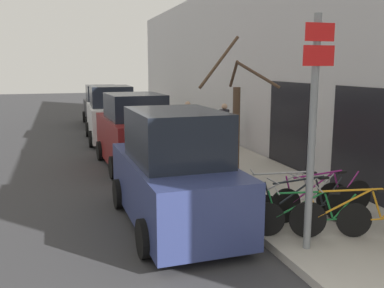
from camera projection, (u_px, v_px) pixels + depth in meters
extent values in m
plane|color=#333335|center=(137.00, 164.00, 13.98)|extent=(80.00, 80.00, 0.00)
cube|color=#ADA89E|center=(188.00, 143.00, 17.36)|extent=(3.20, 32.00, 0.15)
cube|color=#BCBCC1|center=(230.00, 64.00, 17.31)|extent=(0.20, 32.00, 6.50)
cube|color=black|center=(362.00, 143.00, 9.76)|extent=(0.03, 2.20, 2.54)
cube|color=black|center=(288.00, 124.00, 12.91)|extent=(0.03, 2.20, 2.54)
cylinder|color=gray|center=(312.00, 136.00, 6.83)|extent=(0.12, 0.12, 3.80)
cube|color=red|center=(320.00, 32.00, 6.48)|extent=(0.51, 0.02, 0.27)
cube|color=red|center=(319.00, 56.00, 6.54)|extent=(0.54, 0.02, 0.31)
cylinder|color=black|center=(308.00, 220.00, 7.55)|extent=(0.64, 0.24, 0.67)
cylinder|color=orange|center=(345.00, 203.00, 7.49)|extent=(0.92, 0.33, 0.55)
cylinder|color=orange|center=(351.00, 190.00, 7.45)|extent=(1.07, 0.37, 0.09)
cylinder|color=orange|center=(377.00, 204.00, 7.49)|extent=(0.21, 0.10, 0.48)
cylinder|color=orange|center=(313.00, 204.00, 7.50)|extent=(0.20, 0.09, 0.57)
cube|color=black|center=(383.00, 191.00, 7.44)|extent=(0.21, 0.14, 0.04)
cylinder|color=#99999E|center=(319.00, 189.00, 7.45)|extent=(0.16, 0.43, 0.02)
cylinder|color=black|center=(267.00, 219.00, 7.62)|extent=(0.60, 0.24, 0.62)
cylinder|color=black|center=(354.00, 220.00, 7.58)|extent=(0.60, 0.24, 0.62)
cylinder|color=#197233|center=(301.00, 204.00, 7.55)|extent=(0.83, 0.31, 0.51)
cylinder|color=#197233|center=(305.00, 192.00, 7.51)|extent=(0.95, 0.36, 0.08)
cylinder|color=#197233|center=(329.00, 206.00, 7.54)|extent=(0.19, 0.09, 0.45)
cylinder|color=#197233|center=(339.00, 219.00, 7.58)|extent=(0.52, 0.20, 0.08)
cylinder|color=#197233|center=(344.00, 207.00, 7.54)|extent=(0.39, 0.16, 0.50)
cylinder|color=#197233|center=(272.00, 205.00, 7.57)|extent=(0.18, 0.09, 0.54)
cube|color=black|center=(334.00, 193.00, 7.50)|extent=(0.22, 0.14, 0.04)
cylinder|color=#99999E|center=(277.00, 191.00, 7.52)|extent=(0.17, 0.42, 0.02)
cylinder|color=black|center=(264.00, 213.00, 7.84)|extent=(0.70, 0.05, 0.69)
cylinder|color=black|center=(340.00, 204.00, 8.37)|extent=(0.70, 0.05, 0.69)
cylinder|color=black|center=(295.00, 193.00, 7.98)|extent=(0.94, 0.06, 0.57)
cylinder|color=black|center=(299.00, 180.00, 7.97)|extent=(1.09, 0.06, 0.09)
cylinder|color=black|center=(319.00, 192.00, 8.16)|extent=(0.20, 0.04, 0.50)
cylinder|color=black|center=(328.00, 204.00, 8.27)|extent=(0.59, 0.04, 0.08)
cylinder|color=black|center=(332.00, 192.00, 8.26)|extent=(0.44, 0.04, 0.56)
cylinder|color=black|center=(269.00, 197.00, 7.81)|extent=(0.20, 0.04, 0.60)
cube|color=black|center=(324.00, 178.00, 8.14)|extent=(0.20, 0.09, 0.04)
cylinder|color=#99999E|center=(273.00, 181.00, 7.79)|extent=(0.04, 0.44, 0.02)
cylinder|color=black|center=(285.00, 206.00, 8.24)|extent=(0.70, 0.07, 0.70)
cylinder|color=black|center=(357.00, 197.00, 8.84)|extent=(0.70, 0.07, 0.70)
cylinder|color=#8C1E72|center=(314.00, 187.00, 8.41)|extent=(0.97, 0.09, 0.57)
cylinder|color=#8C1E72|center=(318.00, 174.00, 8.39)|extent=(1.12, 0.10, 0.09)
cylinder|color=#8C1E72|center=(337.00, 185.00, 8.61)|extent=(0.21, 0.05, 0.50)
cylinder|color=#8C1E72|center=(345.00, 197.00, 8.73)|extent=(0.61, 0.06, 0.08)
cylinder|color=#8C1E72|center=(349.00, 185.00, 8.71)|extent=(0.46, 0.05, 0.56)
cylinder|color=#8C1E72|center=(289.00, 191.00, 8.22)|extent=(0.21, 0.04, 0.60)
cube|color=black|center=(342.00, 172.00, 8.59)|extent=(0.20, 0.09, 0.04)
cylinder|color=#99999E|center=(294.00, 175.00, 8.20)|extent=(0.05, 0.44, 0.02)
cylinder|color=black|center=(243.00, 200.00, 8.64)|extent=(0.66, 0.21, 0.68)
cylinder|color=black|center=(333.00, 199.00, 8.72)|extent=(0.66, 0.21, 0.68)
cylinder|color=#B7B7BC|center=(277.00, 185.00, 8.61)|extent=(1.01, 0.30, 0.56)
cylinder|color=#B7B7BC|center=(282.00, 173.00, 8.58)|extent=(1.17, 0.34, 0.09)
cylinder|color=#B7B7BC|center=(306.00, 185.00, 8.65)|extent=(0.22, 0.09, 0.49)
cylinder|color=#B7B7BC|center=(317.00, 198.00, 8.70)|extent=(0.63, 0.19, 0.08)
cylinder|color=#B7B7BC|center=(322.00, 186.00, 8.67)|extent=(0.47, 0.15, 0.54)
cylinder|color=#B7B7BC|center=(248.00, 186.00, 8.59)|extent=(0.22, 0.09, 0.59)
cube|color=black|center=(312.00, 173.00, 8.61)|extent=(0.21, 0.13, 0.04)
cylinder|color=#99999E|center=(253.00, 172.00, 8.54)|extent=(0.13, 0.43, 0.02)
cube|color=navy|center=(174.00, 187.00, 8.54)|extent=(1.87, 4.35, 1.16)
cube|color=black|center=(176.00, 136.00, 8.19)|extent=(1.65, 2.28, 0.99)
cylinder|color=black|center=(119.00, 194.00, 9.59)|extent=(0.24, 0.67, 0.67)
cylinder|color=black|center=(194.00, 187.00, 10.14)|extent=(0.24, 0.67, 0.67)
cylinder|color=black|center=(145.00, 238.00, 7.10)|extent=(0.24, 0.67, 0.67)
cylinder|color=black|center=(242.00, 226.00, 7.65)|extent=(0.24, 0.67, 0.67)
cube|color=maroon|center=(134.00, 140.00, 13.54)|extent=(1.97, 4.29, 1.37)
cube|color=black|center=(135.00, 106.00, 13.20)|extent=(1.70, 2.26, 0.78)
cylinder|color=black|center=(101.00, 151.00, 14.55)|extent=(0.25, 0.66, 0.65)
cylinder|color=black|center=(151.00, 147.00, 15.14)|extent=(0.25, 0.66, 0.65)
cylinder|color=black|center=(114.00, 167.00, 12.14)|extent=(0.25, 0.66, 0.65)
cylinder|color=black|center=(173.00, 163.00, 12.73)|extent=(0.25, 0.66, 0.65)
cube|color=silver|center=(111.00, 121.00, 18.31)|extent=(1.88, 4.39, 1.32)
cube|color=black|center=(110.00, 96.00, 17.96)|extent=(1.66, 2.30, 0.85)
cylinder|color=black|center=(88.00, 129.00, 19.43)|extent=(0.23, 0.66, 0.66)
cylinder|color=black|center=(128.00, 128.00, 19.93)|extent=(0.23, 0.66, 0.66)
cylinder|color=black|center=(92.00, 139.00, 16.88)|extent=(0.23, 0.66, 0.66)
cylinder|color=black|center=(137.00, 137.00, 17.38)|extent=(0.23, 0.66, 0.66)
cube|color=black|center=(102.00, 111.00, 23.31)|extent=(1.78, 4.21, 1.12)
cube|color=black|center=(102.00, 93.00, 22.97)|extent=(1.59, 2.19, 0.86)
cylinder|color=black|center=(85.00, 117.00, 24.35)|extent=(0.22, 0.63, 0.63)
cylinder|color=black|center=(116.00, 116.00, 24.86)|extent=(0.22, 0.63, 0.63)
cylinder|color=black|center=(88.00, 123.00, 21.90)|extent=(0.22, 0.63, 0.63)
cylinder|color=black|center=(122.00, 121.00, 22.41)|extent=(0.22, 0.63, 0.63)
cylinder|color=#1E2338|center=(228.00, 137.00, 15.90)|extent=(0.15, 0.15, 0.81)
cylinder|color=#1E2338|center=(220.00, 138.00, 15.81)|extent=(0.15, 0.15, 0.81)
cylinder|color=#26262D|center=(224.00, 118.00, 15.73)|extent=(0.37, 0.37, 0.64)
sphere|color=tan|center=(224.00, 107.00, 15.65)|extent=(0.22, 0.22, 0.22)
cylinder|color=#333338|center=(191.00, 132.00, 17.36)|extent=(0.15, 0.15, 0.79)
cylinder|color=#333338|center=(184.00, 132.00, 17.32)|extent=(0.15, 0.15, 0.79)
cylinder|color=#33664C|center=(188.00, 114.00, 17.21)|extent=(0.36, 0.36, 0.62)
sphere|color=tan|center=(188.00, 104.00, 17.14)|extent=(0.21, 0.21, 0.21)
cylinder|color=#4C3828|center=(236.00, 141.00, 10.10)|extent=(0.17, 0.17, 2.53)
cylinder|color=#4C3828|center=(234.00, 74.00, 10.14)|extent=(0.18, 0.69, 0.64)
cylinder|color=#4C3828|center=(258.00, 75.00, 9.71)|extent=(0.90, 0.59, 0.62)
cylinder|color=#4C3828|center=(219.00, 62.00, 9.56)|extent=(1.02, 0.23, 1.18)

